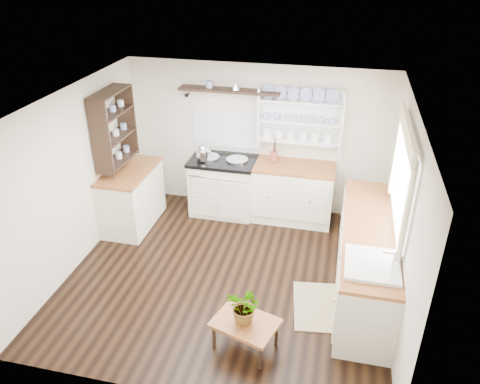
# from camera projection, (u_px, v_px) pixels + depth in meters

# --- Properties ---
(floor) EXTENTS (4.00, 3.80, 0.01)m
(floor) POSITION_uv_depth(u_px,v_px,m) (227.00, 274.00, 6.09)
(floor) COLOR black
(floor) RESTS_ON ground
(wall_back) EXTENTS (4.00, 0.02, 2.30)m
(wall_back) POSITION_uv_depth(u_px,v_px,m) (257.00, 139.00, 7.18)
(wall_back) COLOR beige
(wall_back) RESTS_ON ground
(wall_right) EXTENTS (0.02, 3.80, 2.30)m
(wall_right) POSITION_uv_depth(u_px,v_px,m) (402.00, 217.00, 5.15)
(wall_right) COLOR beige
(wall_right) RESTS_ON ground
(wall_left) EXTENTS (0.02, 3.80, 2.30)m
(wall_left) POSITION_uv_depth(u_px,v_px,m) (74.00, 180.00, 5.94)
(wall_left) COLOR beige
(wall_left) RESTS_ON ground
(ceiling) EXTENTS (4.00, 3.80, 0.01)m
(ceiling) POSITION_uv_depth(u_px,v_px,m) (225.00, 103.00, 5.00)
(ceiling) COLOR white
(ceiling) RESTS_ON wall_back
(window) EXTENTS (0.08, 1.55, 1.22)m
(window) POSITION_uv_depth(u_px,v_px,m) (402.00, 177.00, 5.09)
(window) COLOR white
(window) RESTS_ON wall_right
(aga_cooker) EXTENTS (1.01, 0.70, 0.93)m
(aga_cooker) POSITION_uv_depth(u_px,v_px,m) (223.00, 185.00, 7.31)
(aga_cooker) COLOR silver
(aga_cooker) RESTS_ON floor
(back_cabinets) EXTENTS (1.27, 0.63, 0.90)m
(back_cabinets) POSITION_uv_depth(u_px,v_px,m) (291.00, 192.00, 7.12)
(back_cabinets) COLOR #EDE4CC
(back_cabinets) RESTS_ON floor
(right_cabinets) EXTENTS (0.62, 2.43, 0.90)m
(right_cabinets) POSITION_uv_depth(u_px,v_px,m) (366.00, 259.00, 5.62)
(right_cabinets) COLOR #EDE4CC
(right_cabinets) RESTS_ON floor
(belfast_sink) EXTENTS (0.55, 0.60, 0.45)m
(belfast_sink) POSITION_uv_depth(u_px,v_px,m) (371.00, 274.00, 4.81)
(belfast_sink) COLOR white
(belfast_sink) RESTS_ON right_cabinets
(left_cabinets) EXTENTS (0.62, 1.13, 0.90)m
(left_cabinets) POSITION_uv_depth(u_px,v_px,m) (132.00, 197.00, 6.98)
(left_cabinets) COLOR #EDE4CC
(left_cabinets) RESTS_ON floor
(plate_rack) EXTENTS (1.20, 0.22, 0.90)m
(plate_rack) POSITION_uv_depth(u_px,v_px,m) (301.00, 118.00, 6.82)
(plate_rack) COLOR white
(plate_rack) RESTS_ON wall_back
(high_shelf) EXTENTS (1.50, 0.29, 0.16)m
(high_shelf) POSITION_uv_depth(u_px,v_px,m) (229.00, 91.00, 6.79)
(high_shelf) COLOR black
(high_shelf) RESTS_ON wall_back
(left_shelving) EXTENTS (0.28, 0.80, 1.05)m
(left_shelving) POSITION_uv_depth(u_px,v_px,m) (114.00, 127.00, 6.49)
(left_shelving) COLOR black
(left_shelving) RESTS_ON wall_left
(kettle) EXTENTS (0.19, 0.19, 0.23)m
(kettle) POSITION_uv_depth(u_px,v_px,m) (202.00, 152.00, 6.98)
(kettle) COLOR silver
(kettle) RESTS_ON aga_cooker
(utensil_crock) EXTENTS (0.13, 0.13, 0.15)m
(utensil_crock) POSITION_uv_depth(u_px,v_px,m) (274.00, 156.00, 7.01)
(utensil_crock) COLOR brown
(utensil_crock) RESTS_ON back_cabinets
(center_table) EXTENTS (0.76, 0.63, 0.35)m
(center_table) POSITION_uv_depth(u_px,v_px,m) (245.00, 325.00, 4.85)
(center_table) COLOR brown
(center_table) RESTS_ON floor
(potted_plant) EXTENTS (0.47, 0.45, 0.41)m
(potted_plant) POSITION_uv_depth(u_px,v_px,m) (245.00, 307.00, 4.74)
(potted_plant) COLOR #3F7233
(potted_plant) RESTS_ON center_table
(floor_rug) EXTENTS (0.66, 0.92, 0.02)m
(floor_rug) POSITION_uv_depth(u_px,v_px,m) (317.00, 306.00, 5.54)
(floor_rug) COLOR olive
(floor_rug) RESTS_ON floor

